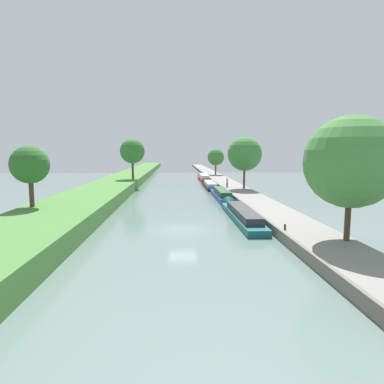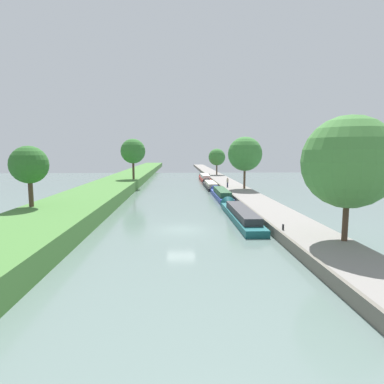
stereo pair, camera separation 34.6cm
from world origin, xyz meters
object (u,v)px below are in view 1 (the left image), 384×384
narrowboat_black (209,185)px  narrowboat_teal (240,213)px  narrowboat_blue (221,194)px  person_walking (227,182)px  mooring_bollard_far (208,174)px  narrowboat_red (204,178)px  mooring_bollard_near (285,227)px

narrowboat_black → narrowboat_teal: bearing=-89.9°
narrowboat_blue → narrowboat_teal: bearing=-90.4°
person_walking → mooring_bollard_far: bearing=90.7°
narrowboat_black → narrowboat_red: bearing=89.4°
person_walking → mooring_bollard_far: person_walking is taller
narrowboat_black → mooring_bollard_far: size_ratio=32.10×
narrowboat_blue → narrowboat_black: 14.74m
narrowboat_blue → mooring_bollard_far: (1.79, 36.55, 0.44)m
mooring_bollard_near → mooring_bollard_far: bearing=90.0°
narrowboat_black → narrowboat_red: (0.16, 15.09, 0.17)m
narrowboat_blue → narrowboat_red: 29.83m
narrowboat_red → mooring_bollard_near: (1.82, -53.85, 0.38)m
narrowboat_teal → mooring_bollard_far: 52.21m
narrowboat_red → narrowboat_black: bearing=-90.6°
person_walking → mooring_bollard_near: bearing=-90.7°
narrowboat_teal → narrowboat_red: bearing=89.9°
person_walking → mooring_bollard_near: 31.39m
narrowboat_teal → narrowboat_blue: narrowboat_blue is taller
narrowboat_black → person_walking: 7.84m
narrowboat_red → person_walking: person_walking is taller
narrowboat_teal → mooring_bollard_near: bearing=-77.2°
narrowboat_red → mooring_bollard_near: bearing=-88.1°
narrowboat_black → mooring_bollard_near: size_ratio=32.10×
narrowboat_teal → mooring_bollard_near: narrowboat_teal is taller
narrowboat_blue → person_walking: (2.17, 7.36, 1.09)m
narrowboat_black → narrowboat_red: size_ratio=1.02×
narrowboat_blue → narrowboat_black: size_ratio=0.96×
narrowboat_teal → narrowboat_black: (-0.06, 30.36, -0.05)m
narrowboat_teal → mooring_bollard_near: size_ratio=35.14×
narrowboat_red → mooring_bollard_near: 53.88m
mooring_bollard_near → narrowboat_blue: bearing=94.3°
narrowboat_black → narrowboat_red: narrowboat_red is taller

